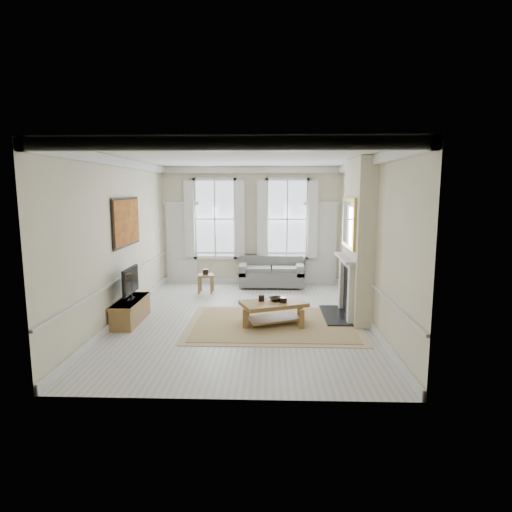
{
  "coord_description": "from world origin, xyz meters",
  "views": [
    {
      "loc": [
        0.56,
        -8.88,
        2.74
      ],
      "look_at": [
        0.24,
        0.73,
        1.25
      ],
      "focal_mm": 30.0,
      "sensor_mm": 36.0,
      "label": 1
    }
  ],
  "objects_px": {
    "tv_stand": "(131,311)",
    "coffee_table": "(273,306)",
    "sofa": "(271,274)",
    "side_table": "(206,278)"
  },
  "relations": [
    {
      "from": "side_table",
      "to": "tv_stand",
      "type": "xyz_separation_m",
      "value": [
        -1.18,
        -2.64,
        -0.15
      ]
    },
    {
      "from": "sofa",
      "to": "side_table",
      "type": "distance_m",
      "value": 1.94
    },
    {
      "from": "tv_stand",
      "to": "coffee_table",
      "type": "bearing_deg",
      "value": -1.05
    },
    {
      "from": "coffee_table",
      "to": "side_table",
      "type": "bearing_deg",
      "value": 101.28
    },
    {
      "from": "sofa",
      "to": "tv_stand",
      "type": "bearing_deg",
      "value": -130.43
    },
    {
      "from": "sofa",
      "to": "tv_stand",
      "type": "distance_m",
      "value": 4.53
    },
    {
      "from": "sofa",
      "to": "side_table",
      "type": "bearing_deg",
      "value": -155.32
    },
    {
      "from": "sofa",
      "to": "coffee_table",
      "type": "relative_size",
      "value": 1.23
    },
    {
      "from": "tv_stand",
      "to": "side_table",
      "type": "bearing_deg",
      "value": 65.95
    },
    {
      "from": "side_table",
      "to": "tv_stand",
      "type": "distance_m",
      "value": 2.9
    }
  ]
}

